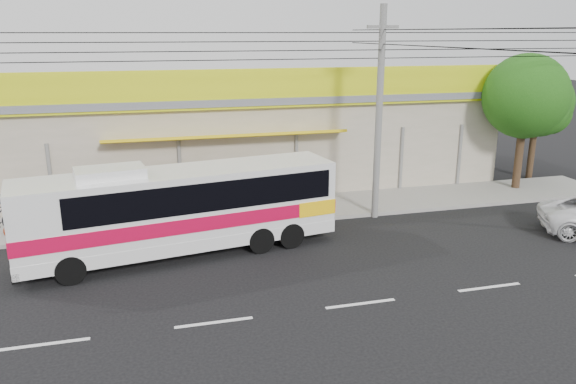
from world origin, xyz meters
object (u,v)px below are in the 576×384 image
object	(u,v)px
tree_near	(529,99)
coach_bus	(186,205)
motorbike_red	(29,224)
tree_far	(540,105)
utility_pole	(382,44)

from	to	relation	value
tree_near	coach_bus	bearing A→B (deg)	-166.29
coach_bus	tree_near	bearing A→B (deg)	4.42
motorbike_red	coach_bus	bearing A→B (deg)	-129.57
tree_far	utility_pole	bearing A→B (deg)	-160.24
motorbike_red	tree_near	world-z (taller)	tree_near
coach_bus	tree_far	bearing A→B (deg)	8.25
motorbike_red	tree_far	world-z (taller)	tree_far
tree_near	tree_far	distance (m)	2.78
motorbike_red	tree_near	xyz separation A→B (m)	(20.91, 1.11, 3.64)
coach_bus	tree_near	xyz separation A→B (m)	(15.60, 3.80, 2.55)
utility_pole	tree_far	distance (m)	11.14
utility_pole	tree_far	xyz separation A→B (m)	(10.10, 3.63, -2.97)
utility_pole	tree_near	distance (m)	8.60
coach_bus	motorbike_red	xyz separation A→B (m)	(-5.31, 2.70, -1.10)
motorbike_red	tree_far	bearing A→B (deg)	-95.51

